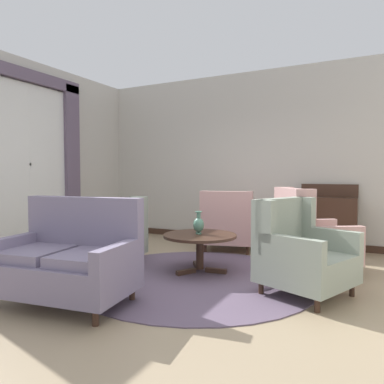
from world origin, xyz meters
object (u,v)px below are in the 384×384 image
Objects in this scene: armchair_back_corner at (228,225)px; side_table at (299,237)px; porcelain_vase at (199,224)px; sideboard at (327,221)px; armchair_foreground_right at (309,237)px; armchair_near_sideboard at (113,236)px; armchair_far_left at (300,254)px; settee at (68,261)px; coffee_table at (200,240)px.

side_table is (1.27, -0.50, -0.03)m from armchair_back_corner.
porcelain_vase is at bearing -139.03° from side_table.
sideboard reaches higher than side_table.
armchair_foreground_right is at bearing -56.21° from side_table.
sideboard is at bearing 124.22° from armchair_near_sideboard.
armchair_far_left reaches higher than armchair_back_corner.
armchair_far_left is (2.03, 1.34, 0.01)m from settee.
armchair_near_sideboard is 0.87× the size of sideboard.
armchair_far_left reaches higher than porcelain_vase.
settee reaches higher than armchair_near_sideboard.
armchair_foreground_right reaches higher than settee.
coffee_table is at bearing 87.10° from armchair_foreground_right.
armchair_far_left is 0.98× the size of sideboard.
armchair_near_sideboard is 3.48m from sideboard.
armchair_foreground_right is at bearing 26.02° from armchair_far_left.
coffee_table is 0.66× the size of settee.
side_table is at bearing 144.19° from armchair_back_corner.
side_table reaches higher than coffee_table.
armchair_foreground_right is at bearing -93.31° from sideboard.
side_table is 0.59× the size of sideboard.
porcelain_vase is 0.21× the size of settee.
armchair_near_sideboard is at bearing -170.67° from coffee_table.
armchair_far_left is 2.36m from sideboard.
armchair_foreground_right is 1.36m from sideboard.
settee is at bearing 107.30° from armchair_foreground_right.
settee is 1.32× the size of armchair_far_left.
armchair_back_corner is (-1.45, 0.76, -0.03)m from armchair_foreground_right.
settee is 4.22m from sideboard.
sideboard is at bearing -35.88° from armchair_foreground_right.
armchair_near_sideboard is at bearing 104.60° from settee.
armchair_near_sideboard is (-1.25, -0.22, -0.21)m from porcelain_vase.
armchair_far_left is 1.01× the size of armchair_back_corner.
coffee_table is at bearing 82.34° from armchair_back_corner.
side_table is 1.13m from sideboard.
side_table is (1.79, 2.59, -0.03)m from settee.
armchair_far_left is at bearing 81.67° from armchair_near_sideboard.
settee reaches higher than porcelain_vase.
armchair_near_sideboard reaches higher than coffee_table.
sideboard is (2.05, 3.69, 0.09)m from settee.
armchair_foreground_right is at bearing 137.93° from armchair_back_corner.
armchair_back_corner reaches higher than side_table.
coffee_table is at bearing 92.43° from armchair_near_sideboard.
settee reaches higher than armchair_far_left.
armchair_far_left is 1.28m from side_table.
armchair_foreground_right reaches higher than armchair_back_corner.
armchair_near_sideboard is 2.71m from armchair_foreground_right.
sideboard reaches higher than settee.
coffee_table is at bearing -122.98° from sideboard.
armchair_far_left is (1.36, -0.28, -0.20)m from porcelain_vase.
armchair_foreground_right is (1.29, 0.71, -0.18)m from porcelain_vase.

